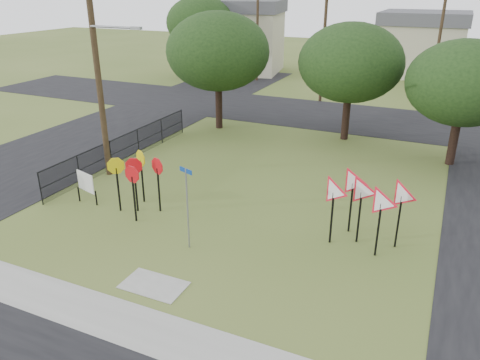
% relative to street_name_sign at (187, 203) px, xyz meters
% --- Properties ---
extents(ground, '(140.00, 140.00, 0.00)m').
position_rel_street_name_sign_xyz_m(ground, '(0.15, -0.06, -1.74)').
color(ground, '#475C22').
extents(sidewalk, '(30.00, 1.60, 0.02)m').
position_rel_street_name_sign_xyz_m(sidewalk, '(0.15, -4.26, -1.73)').
color(sidewalk, gray).
rests_on(sidewalk, ground).
extents(planting_strip, '(30.00, 0.80, 0.02)m').
position_rel_street_name_sign_xyz_m(planting_strip, '(0.15, -5.46, -1.73)').
color(planting_strip, '#475C22').
rests_on(planting_strip, ground).
extents(street_left, '(8.00, 50.00, 0.02)m').
position_rel_street_name_sign_xyz_m(street_left, '(-11.85, 9.94, -1.73)').
color(street_left, black).
rests_on(street_left, ground).
extents(street_far, '(60.00, 8.00, 0.02)m').
position_rel_street_name_sign_xyz_m(street_far, '(0.15, 19.94, -1.73)').
color(street_far, black).
rests_on(street_far, ground).
extents(curb_pad, '(2.00, 1.20, 0.02)m').
position_rel_street_name_sign_xyz_m(curb_pad, '(0.15, -2.46, -1.73)').
color(curb_pad, gray).
rests_on(curb_pad, ground).
extents(street_name_sign, '(0.59, 0.24, 3.03)m').
position_rel_street_name_sign_xyz_m(street_name_sign, '(0.00, 0.00, 0.00)').
color(street_name_sign, gray).
rests_on(street_name_sign, ground).
extents(stop_sign_cluster, '(2.16, 1.85, 2.35)m').
position_rel_street_name_sign_xyz_m(stop_sign_cluster, '(-3.34, 1.68, 0.02)').
color(stop_sign_cluster, black).
rests_on(stop_sign_cluster, ground).
extents(yield_sign_cluster, '(3.25, 1.63, 2.61)m').
position_rel_street_name_sign_xyz_m(yield_sign_cluster, '(5.52, 2.82, 0.18)').
color(yield_sign_cluster, black).
rests_on(yield_sign_cluster, ground).
extents(info_board, '(1.09, 0.35, 1.41)m').
position_rel_street_name_sign_xyz_m(info_board, '(-5.81, 1.37, -0.80)').
color(info_board, black).
rests_on(info_board, ground).
extents(utility_pole_main, '(3.55, 0.33, 10.00)m').
position_rel_street_name_sign_xyz_m(utility_pole_main, '(-7.09, 4.43, 3.48)').
color(utility_pole_main, '#3D2E1C').
rests_on(utility_pole_main, ground).
extents(far_pole_a, '(1.40, 0.24, 9.00)m').
position_rel_street_name_sign_xyz_m(far_pole_a, '(-1.85, 23.94, 2.86)').
color(far_pole_a, '#3D2E1C').
rests_on(far_pole_a, ground).
extents(far_pole_b, '(1.40, 0.24, 8.50)m').
position_rel_street_name_sign_xyz_m(far_pole_b, '(6.15, 27.94, 2.61)').
color(far_pole_b, '#3D2E1C').
rests_on(far_pole_b, ground).
extents(far_pole_c, '(1.40, 0.24, 9.00)m').
position_rel_street_name_sign_xyz_m(far_pole_c, '(-9.85, 29.94, 2.86)').
color(far_pole_c, '#3D2E1C').
rests_on(far_pole_c, ground).
extents(fence_run, '(0.05, 11.55, 1.50)m').
position_rel_street_name_sign_xyz_m(fence_run, '(-7.45, 6.19, -0.95)').
color(fence_run, black).
rests_on(fence_run, ground).
extents(house_left, '(10.58, 8.88, 7.20)m').
position_rel_street_name_sign_xyz_m(house_left, '(-13.85, 33.94, 1.91)').
color(house_left, '#BEB899').
rests_on(house_left, ground).
extents(house_mid, '(8.40, 8.40, 6.20)m').
position_rel_street_name_sign_xyz_m(house_mid, '(4.15, 39.94, 1.41)').
color(house_mid, '#BEB899').
rests_on(house_mid, ground).
extents(tree_near_left, '(6.40, 6.40, 7.27)m').
position_rel_street_name_sign_xyz_m(tree_near_left, '(-5.85, 13.94, 3.12)').
color(tree_near_left, black).
rests_on(tree_near_left, ground).
extents(tree_near_mid, '(6.00, 6.00, 6.80)m').
position_rel_street_name_sign_xyz_m(tree_near_mid, '(2.15, 14.94, 2.80)').
color(tree_near_mid, black).
rests_on(tree_near_mid, ground).
extents(tree_near_right, '(5.60, 5.60, 6.33)m').
position_rel_street_name_sign_xyz_m(tree_near_right, '(8.15, 12.94, 2.49)').
color(tree_near_right, black).
rests_on(tree_near_right, ground).
extents(tree_far_left, '(6.80, 6.80, 7.73)m').
position_rel_street_name_sign_xyz_m(tree_far_left, '(-15.85, 29.94, 3.44)').
color(tree_far_left, black).
rests_on(tree_far_left, ground).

